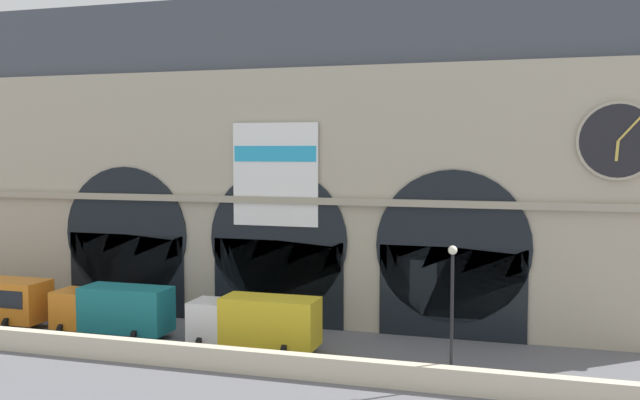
% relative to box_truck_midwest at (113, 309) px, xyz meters
% --- Properties ---
extents(ground_plane, '(200.00, 200.00, 0.00)m').
position_rel_box_truck_midwest_xyz_m(ground_plane, '(8.74, 0.45, -1.70)').
color(ground_plane, slate).
extents(quay_parapet_wall, '(90.00, 0.70, 1.22)m').
position_rel_box_truck_midwest_xyz_m(quay_parapet_wall, '(8.74, -4.20, -1.09)').
color(quay_parapet_wall, beige).
rests_on(quay_parapet_wall, ground).
extents(station_building, '(46.99, 5.45, 21.47)m').
position_rel_box_truck_midwest_xyz_m(station_building, '(8.77, 7.98, 8.71)').
color(station_building, '#B2A891').
rests_on(station_building, ground).
extents(box_truck_midwest, '(7.50, 2.91, 3.12)m').
position_rel_box_truck_midwest_xyz_m(box_truck_midwest, '(0.00, 0.00, 0.00)').
color(box_truck_midwest, orange).
rests_on(box_truck_midwest, ground).
extents(box_truck_center, '(7.50, 2.91, 3.12)m').
position_rel_box_truck_midwest_xyz_m(box_truck_center, '(9.49, -0.35, 0.00)').
color(box_truck_center, white).
rests_on(box_truck_center, ground).
extents(street_lamp_quayside, '(0.44, 0.44, 6.90)m').
position_rel_box_truck_midwest_xyz_m(street_lamp_quayside, '(20.85, -3.40, 2.71)').
color(street_lamp_quayside, black).
rests_on(street_lamp_quayside, ground).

